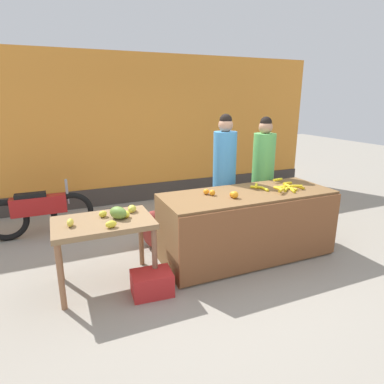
{
  "coord_description": "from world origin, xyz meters",
  "views": [
    {
      "loc": [
        -1.77,
        -3.5,
        2.11
      ],
      "look_at": [
        -0.21,
        0.15,
        0.95
      ],
      "focal_mm": 30.65,
      "sensor_mm": 36.0,
      "label": 1
    }
  ],
  "objects": [
    {
      "name": "orange_pile",
      "position": [
        0.14,
        -0.04,
        0.94
      ],
      "size": [
        0.33,
        0.37,
        0.09
      ],
      "color": "orange",
      "rests_on": "fruit_stall_counter"
    },
    {
      "name": "produce_crate",
      "position": [
        -0.92,
        -0.39,
        0.13
      ],
      "size": [
        0.46,
        0.35,
        0.26
      ],
      "primitive_type": "cube",
      "rotation": [
        0.0,
        0.0,
        -0.08
      ],
      "color": "red",
      "rests_on": "ground"
    },
    {
      "name": "parked_motorcycle",
      "position": [
        -2.07,
        1.83,
        0.4
      ],
      "size": [
        1.6,
        0.18,
        0.88
      ],
      "color": "black",
      "rests_on": "ground"
    },
    {
      "name": "vendor_woman_blue_shirt",
      "position": [
        0.54,
        0.68,
        0.95
      ],
      "size": [
        0.34,
        0.34,
        1.88
      ],
      "color": "#33333D",
      "rests_on": "ground"
    },
    {
      "name": "side_table_wooden",
      "position": [
        -1.35,
        0.0,
        0.69
      ],
      "size": [
        1.08,
        0.7,
        0.8
      ],
      "color": "olive",
      "rests_on": "ground"
    },
    {
      "name": "vendor_woman_green_shirt",
      "position": [
        1.22,
        0.67,
        0.92
      ],
      "size": [
        0.34,
        0.34,
        1.83
      ],
      "color": "#33333D",
      "rests_on": "ground"
    },
    {
      "name": "mango_papaya_pile",
      "position": [
        -1.19,
        -0.0,
        0.85
      ],
      "size": [
        0.82,
        0.54,
        0.14
      ],
      "color": "yellow",
      "rests_on": "side_table_wooden"
    },
    {
      "name": "ground_plane",
      "position": [
        0.0,
        0.0,
        0.0
      ],
      "size": [
        24.0,
        24.0,
        0.0
      ],
      "primitive_type": "plane",
      "color": "gray"
    },
    {
      "name": "market_wall_back",
      "position": [
        0.0,
        3.08,
        1.43
      ],
      "size": [
        7.66,
        0.23,
        2.93
      ],
      "color": "orange",
      "rests_on": "ground"
    },
    {
      "name": "produce_sack",
      "position": [
        -0.56,
        0.73,
        0.28
      ],
      "size": [
        0.46,
        0.44,
        0.56
      ],
      "primitive_type": "ellipsoid",
      "rotation": [
        0.0,
        0.0,
        2.64
      ],
      "color": "maroon",
      "rests_on": "ground"
    },
    {
      "name": "banana_bunch_pile",
      "position": [
        1.03,
        -0.03,
        0.93
      ],
      "size": [
        0.68,
        0.56,
        0.07
      ],
      "color": "gold",
      "rests_on": "fruit_stall_counter"
    },
    {
      "name": "fruit_stall_counter",
      "position": [
        0.53,
        -0.01,
        0.45
      ],
      "size": [
        2.3,
        0.9,
        0.9
      ],
      "color": "brown",
      "rests_on": "ground"
    }
  ]
}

